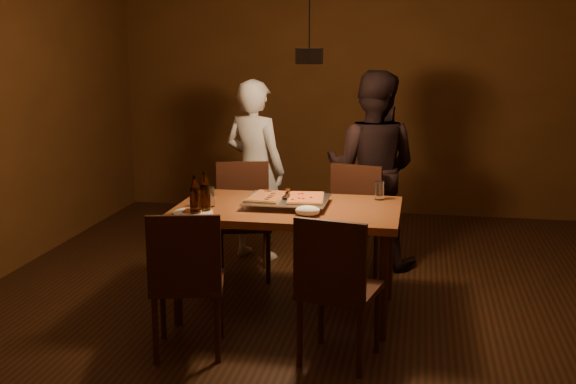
% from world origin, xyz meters
% --- Properties ---
extents(room_shell, '(6.00, 6.00, 6.00)m').
position_xyz_m(room_shell, '(0.00, 0.00, 1.40)').
color(room_shell, '#351C0E').
rests_on(room_shell, ground).
extents(dining_table, '(1.50, 0.90, 0.75)m').
position_xyz_m(dining_table, '(-0.14, -0.01, 0.68)').
color(dining_table, brown).
rests_on(dining_table, floor).
extents(chair_far_left, '(0.52, 0.52, 0.49)m').
position_xyz_m(chair_far_left, '(-0.64, 0.74, 0.54)').
color(chair_far_left, '#38190F').
rests_on(chair_far_left, floor).
extents(chair_far_right, '(0.51, 0.51, 0.49)m').
position_xyz_m(chair_far_right, '(0.22, 0.76, 0.54)').
color(chair_far_right, '#38190F').
rests_on(chair_far_right, floor).
extents(chair_near_left, '(0.51, 0.51, 0.49)m').
position_xyz_m(chair_near_left, '(-0.59, -0.83, 0.54)').
color(chair_near_left, '#38190F').
rests_on(chair_near_left, floor).
extents(chair_near_right, '(0.50, 0.50, 0.49)m').
position_xyz_m(chair_near_right, '(0.28, -0.79, 0.54)').
color(chair_near_right, '#38190F').
rests_on(chair_near_right, floor).
extents(pizza_tray, '(0.59, 0.50, 0.05)m').
position_xyz_m(pizza_tray, '(-0.15, 0.01, 0.77)').
color(pizza_tray, silver).
rests_on(pizza_tray, dining_table).
extents(pizza_meat, '(0.26, 0.38, 0.02)m').
position_xyz_m(pizza_meat, '(-0.28, 0.02, 0.81)').
color(pizza_meat, maroon).
rests_on(pizza_meat, pizza_tray).
extents(pizza_cheese, '(0.27, 0.39, 0.02)m').
position_xyz_m(pizza_cheese, '(-0.02, 0.03, 0.81)').
color(pizza_cheese, gold).
rests_on(pizza_cheese, pizza_tray).
extents(spatula, '(0.10, 0.24, 0.04)m').
position_xyz_m(spatula, '(-0.16, 0.03, 0.81)').
color(spatula, silver).
rests_on(spatula, pizza_tray).
extents(beer_bottle_a, '(0.07, 0.07, 0.26)m').
position_xyz_m(beer_bottle_a, '(-0.68, -0.36, 0.88)').
color(beer_bottle_a, black).
rests_on(beer_bottle_a, dining_table).
extents(beer_bottle_b, '(0.07, 0.07, 0.27)m').
position_xyz_m(beer_bottle_b, '(-0.64, -0.28, 0.89)').
color(beer_bottle_b, black).
rests_on(beer_bottle_b, dining_table).
extents(water_glass_left, '(0.08, 0.08, 0.13)m').
position_xyz_m(water_glass_left, '(-0.66, -0.11, 0.82)').
color(water_glass_left, silver).
rests_on(water_glass_left, dining_table).
extents(water_glass_right, '(0.06, 0.06, 0.13)m').
position_xyz_m(water_glass_right, '(0.46, 0.31, 0.82)').
color(water_glass_right, silver).
rests_on(water_glass_right, dining_table).
extents(plate_slice, '(0.26, 0.26, 0.03)m').
position_xyz_m(plate_slice, '(-0.70, -0.33, 0.76)').
color(plate_slice, white).
rests_on(plate_slice, dining_table).
extents(napkin, '(0.16, 0.12, 0.07)m').
position_xyz_m(napkin, '(0.03, -0.24, 0.78)').
color(napkin, white).
rests_on(napkin, dining_table).
extents(diner_white, '(0.65, 0.54, 1.53)m').
position_xyz_m(diner_white, '(-0.65, 1.19, 0.76)').
color(diner_white, silver).
rests_on(diner_white, floor).
extents(diner_dark, '(0.86, 0.72, 1.61)m').
position_xyz_m(diner_dark, '(0.34, 1.18, 0.81)').
color(diner_dark, black).
rests_on(diner_dark, floor).
extents(pendant_lamp, '(0.18, 0.18, 1.10)m').
position_xyz_m(pendant_lamp, '(0.00, 0.00, 1.76)').
color(pendant_lamp, black).
rests_on(pendant_lamp, ceiling).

